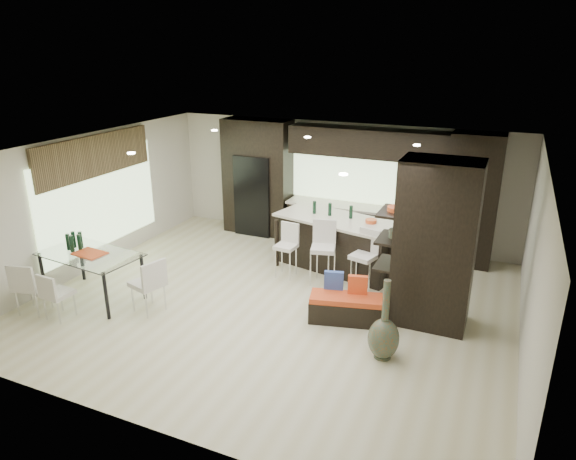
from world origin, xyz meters
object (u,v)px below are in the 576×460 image
at_px(stool_mid, 323,260).
at_px(kitchen_island, 337,243).
at_px(chair_near, 58,297).
at_px(chair_end, 148,287).
at_px(stool_left, 286,256).
at_px(dining_table, 93,276).
at_px(stool_right, 363,267).
at_px(chair_far, 32,289).
at_px(bench, 346,308).
at_px(floor_vase, 385,320).

bearing_deg(stool_mid, kitchen_island, 75.60).
bearing_deg(chair_near, chair_end, 36.44).
xyz_separation_m(stool_left, chair_end, (-1.57, -2.21, 0.02)).
height_order(dining_table, chair_near, dining_table).
height_order(kitchen_island, stool_right, kitchen_island).
height_order(stool_mid, chair_far, stool_mid).
bearing_deg(chair_near, chair_far, -173.86).
bearing_deg(stool_right, bench, -71.67).
xyz_separation_m(bench, chair_far, (-4.93, -1.82, 0.20)).
bearing_deg(chair_near, stool_right, 37.99).
relative_size(kitchen_island, stool_mid, 2.55).
relative_size(bench, dining_table, 0.67).
relative_size(stool_left, bench, 0.72).
bearing_deg(floor_vase, stool_mid, 130.02).
distance_m(stool_left, stool_mid, 0.78).
xyz_separation_m(stool_left, stool_mid, (0.77, -0.03, 0.07)).
distance_m(bench, floor_vase, 1.19).
distance_m(dining_table, chair_end, 1.20).
distance_m(stool_left, dining_table, 3.55).
relative_size(bench, chair_far, 1.37).
height_order(stool_right, dining_table, stool_right).
bearing_deg(bench, stool_mid, 111.56).
xyz_separation_m(chair_near, chair_far, (-0.55, -0.03, 0.05)).
distance_m(bench, chair_near, 4.73).
height_order(stool_mid, floor_vase, floor_vase).
distance_m(stool_mid, stool_right, 0.77).
relative_size(stool_right, chair_near, 1.23).
xyz_separation_m(kitchen_island, stool_right, (0.77, -0.85, -0.05)).
height_order(stool_right, chair_near, stool_right).
bearing_deg(dining_table, stool_mid, 37.73).
relative_size(stool_mid, dining_table, 0.56).
bearing_deg(stool_right, dining_table, -137.56).
relative_size(kitchen_island, floor_vase, 2.04).
bearing_deg(dining_table, stool_left, 44.69).
relative_size(dining_table, chair_far, 2.04).
distance_m(stool_right, chair_far, 5.72).
distance_m(bench, chair_end, 3.34).
distance_m(stool_right, dining_table, 4.84).
distance_m(stool_left, chair_near, 4.08).
height_order(stool_mid, bench, stool_mid).
distance_m(stool_mid, dining_table, 4.16).
xyz_separation_m(kitchen_island, chair_near, (-3.54, -3.83, -0.14)).
bearing_deg(chair_end, chair_far, 130.53).
xyz_separation_m(bench, chair_end, (-3.17, -1.01, 0.22)).
distance_m(stool_left, stool_right, 1.55).
relative_size(stool_right, dining_table, 0.53).
distance_m(dining_table, chair_near, 0.79).
height_order(kitchen_island, chair_end, kitchen_island).
relative_size(stool_right, floor_vase, 0.76).
relative_size(bench, chair_end, 1.33).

